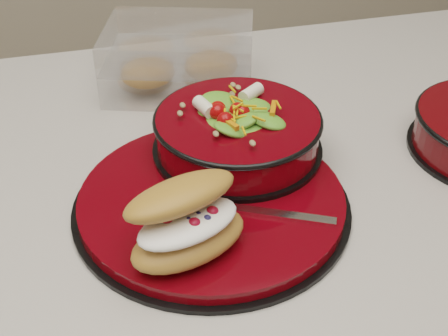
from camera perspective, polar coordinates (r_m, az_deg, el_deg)
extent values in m
cube|color=#A6A198|center=(0.81, -2.57, -0.70)|extent=(1.24, 0.74, 0.04)
cylinder|color=black|center=(0.72, -1.14, -3.52)|extent=(0.32, 0.32, 0.01)
cylinder|color=#560207|center=(0.72, -1.15, -2.90)|extent=(0.30, 0.30, 0.01)
torus|color=black|center=(0.71, -0.17, -3.02)|extent=(0.17, 0.17, 0.01)
cylinder|color=black|center=(0.78, 1.23, 1.81)|extent=(0.21, 0.21, 0.01)
cylinder|color=#560207|center=(0.77, 1.25, 3.35)|extent=(0.20, 0.20, 0.04)
torus|color=black|center=(0.76, 1.27, 4.49)|extent=(0.21, 0.21, 0.01)
ellipsoid|color=#447D23|center=(0.76, 1.26, 4.11)|extent=(0.17, 0.17, 0.07)
sphere|color=#B30807|center=(0.75, 4.37, 7.04)|extent=(0.02, 0.02, 0.02)
sphere|color=#B30807|center=(0.78, 1.42, 8.17)|extent=(0.02, 0.02, 0.02)
sphere|color=#B30807|center=(0.75, -1.69, 7.23)|extent=(0.02, 0.02, 0.02)
sphere|color=#B30807|center=(0.71, -0.78, 5.38)|extent=(0.02, 0.02, 0.02)
sphere|color=#B30807|center=(0.71, 3.17, 5.26)|extent=(0.02, 0.02, 0.02)
cylinder|color=silver|center=(0.78, 2.54, 8.14)|extent=(0.03, 0.04, 0.02)
cylinder|color=silver|center=(0.75, -1.83, 6.91)|extent=(0.04, 0.03, 0.02)
cube|color=orange|center=(0.71, 0.47, 5.48)|extent=(0.03, 0.03, 0.01)
cube|color=orange|center=(0.74, 4.60, 6.77)|extent=(0.03, 0.02, 0.01)
ellipsoid|color=#AD6A35|center=(0.63, -3.24, -6.55)|extent=(0.14, 0.11, 0.03)
ellipsoid|color=white|center=(0.62, -3.31, -5.07)|extent=(0.12, 0.09, 0.02)
ellipsoid|color=#AD6A35|center=(0.61, -3.72, -2.49)|extent=(0.14, 0.10, 0.03)
sphere|color=#A20B1C|center=(0.61, -5.17, -4.95)|extent=(0.01, 0.01, 0.01)
sphere|color=#A20B1C|center=(0.61, -2.73, -5.13)|extent=(0.01, 0.01, 0.01)
sphere|color=#A20B1C|center=(0.62, -1.09, -4.05)|extent=(0.01, 0.01, 0.01)
sphere|color=#191947|center=(0.61, -4.10, -4.44)|extent=(0.01, 0.01, 0.01)
sphere|color=#191947|center=(0.61, -2.37, -4.38)|extent=(0.01, 0.01, 0.01)
sphere|color=#191947|center=(0.61, -3.26, -4.87)|extent=(0.01, 0.01, 0.01)
sphere|color=#191947|center=(0.61, -1.55, -4.70)|extent=(0.01, 0.01, 0.01)
cube|color=silver|center=(0.68, 4.95, -4.23)|extent=(0.12, 0.07, 0.00)
cube|color=silver|center=(0.69, -1.46, -3.34)|extent=(0.04, 0.04, 0.00)
cube|color=white|center=(0.96, -4.05, 8.79)|extent=(0.25, 0.22, 0.05)
cube|color=white|center=(0.93, -4.18, 11.38)|extent=(0.25, 0.22, 0.04)
ellipsoid|color=#AD6A35|center=(0.95, -6.99, 8.62)|extent=(0.08, 0.07, 0.04)
ellipsoid|color=#AD6A35|center=(0.96, -1.18, 9.36)|extent=(0.08, 0.07, 0.04)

